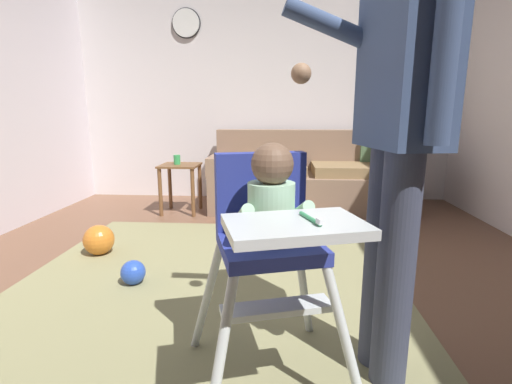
# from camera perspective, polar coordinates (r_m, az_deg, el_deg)

# --- Properties ---
(ground) EXTENTS (6.06, 6.83, 0.10)m
(ground) POSITION_cam_1_polar(r_m,az_deg,el_deg) (2.29, -2.16, -16.61)
(ground) COLOR brown
(wall_far) EXTENTS (5.26, 0.06, 2.76)m
(wall_far) POSITION_cam_1_polar(r_m,az_deg,el_deg) (4.67, 1.26, 16.11)
(wall_far) COLOR silver
(wall_far) RESTS_ON ground
(area_rug) EXTENTS (2.40, 2.96, 0.01)m
(area_rug) POSITION_cam_1_polar(r_m,az_deg,el_deg) (2.23, -8.50, -16.02)
(area_rug) COLOR #858259
(area_rug) RESTS_ON ground
(couch) EXTENTS (2.14, 0.86, 0.86)m
(couch) POSITION_cam_1_polar(r_m,az_deg,el_deg) (4.20, 8.13, 2.05)
(couch) COLOR #876954
(couch) RESTS_ON ground
(high_chair) EXTENTS (0.74, 0.83, 0.96)m
(high_chair) POSITION_cam_1_polar(r_m,az_deg,el_deg) (1.37, 2.15, -4.78)
(high_chair) COLOR silver
(high_chair) RESTS_ON ground
(adult_standing) EXTENTS (0.57, 0.50, 1.68)m
(adult_standing) POSITION_cam_1_polar(r_m,az_deg,el_deg) (1.45, 20.83, 7.63)
(adult_standing) COLOR #393E53
(adult_standing) RESTS_ON ground
(toy_ball) EXTENTS (0.15, 0.15, 0.15)m
(toy_ball) POSITION_cam_1_polar(r_m,az_deg,el_deg) (2.49, -18.37, -11.65)
(toy_ball) COLOR #284CB7
(toy_ball) RESTS_ON ground
(toy_ball_second) EXTENTS (0.23, 0.23, 0.23)m
(toy_ball_second) POSITION_cam_1_polar(r_m,az_deg,el_deg) (3.06, -23.01, -6.78)
(toy_ball_second) COLOR orange
(toy_ball_second) RESTS_ON ground
(side_table) EXTENTS (0.40, 0.40, 0.52)m
(side_table) POSITION_cam_1_polar(r_m,az_deg,el_deg) (4.02, -11.54, 2.21)
(side_table) COLOR brown
(side_table) RESTS_ON ground
(sippy_cup) EXTENTS (0.07, 0.07, 0.10)m
(sippy_cup) POSITION_cam_1_polar(r_m,az_deg,el_deg) (4.01, -12.05, 4.89)
(sippy_cup) COLOR green
(sippy_cup) RESTS_ON side_table
(wall_clock) EXTENTS (0.34, 0.04, 0.34)m
(wall_clock) POSITION_cam_1_polar(r_m,az_deg,el_deg) (4.86, -10.68, 24.15)
(wall_clock) COLOR white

